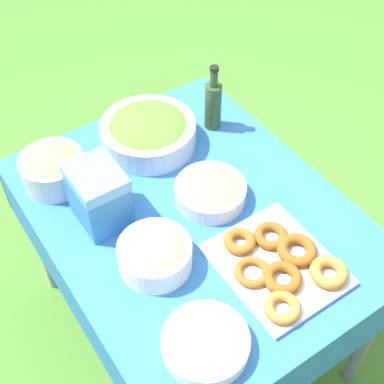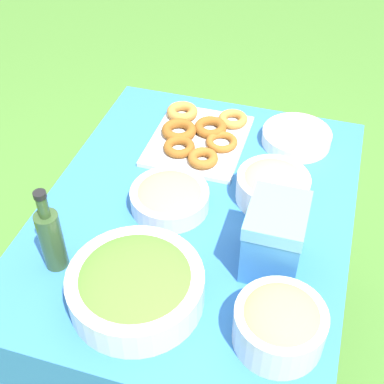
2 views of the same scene
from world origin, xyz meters
name	(u,v)px [view 1 (image 1 of 2)]	position (x,y,z in m)	size (l,w,h in m)	color
ground_plane	(193,326)	(0.00, 0.00, 0.00)	(14.00, 14.00, 0.00)	#477A2D
picnic_table	(193,231)	(0.00, 0.00, 0.67)	(1.19, 0.93, 0.78)	#2D6BB2
salad_bowl	(148,131)	(-0.37, 0.05, 0.84)	(0.35, 0.35, 0.12)	silver
pasta_bowl	(155,253)	(0.11, -0.21, 0.83)	(0.22, 0.22, 0.11)	white
donut_platter	(280,264)	(0.33, 0.09, 0.80)	(0.38, 0.32, 0.05)	silver
plate_stack	(205,343)	(0.42, -0.24, 0.80)	(0.24, 0.24, 0.05)	white
olive_oil_bottle	(213,104)	(-0.32, 0.30, 0.88)	(0.06, 0.06, 0.27)	#2D4723
bread_bowl	(210,191)	(-0.02, 0.08, 0.82)	(0.24, 0.24, 0.08)	silver
fruit_bowl	(53,167)	(-0.38, -0.32, 0.84)	(0.22, 0.22, 0.13)	silver
cooler_box	(99,195)	(-0.15, -0.26, 0.88)	(0.19, 0.15, 0.21)	#3372B7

